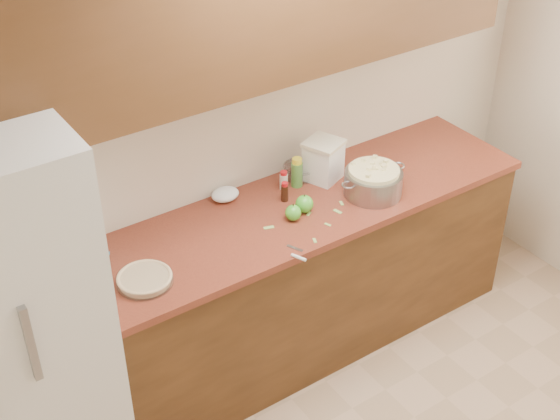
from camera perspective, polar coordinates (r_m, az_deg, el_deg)
room_shell at (r=2.84m, az=18.23°, el=-7.45°), size 3.60×3.60×3.60m
counter_run at (r=4.17m, az=0.68°, el=-5.17°), size 2.64×0.68×0.92m
fridge at (r=3.44m, az=-19.22°, el=-8.13°), size 0.70×0.70×1.80m
pie at (r=3.47m, az=-9.87°, el=-5.00°), size 0.25×0.25×0.04m
colander at (r=4.01m, az=6.83°, el=2.07°), size 0.40×0.30×0.15m
flour_canister at (r=4.09m, az=3.18°, el=3.68°), size 0.23×0.23×0.22m
tablet at (r=3.65m, az=-14.29°, el=-3.78°), size 0.27×0.26×0.02m
paring_knife at (r=3.58m, az=1.33°, el=-3.38°), size 0.08×0.15×0.02m
lemon_bottle at (r=4.04m, az=1.25°, el=2.74°), size 0.06×0.06×0.16m
cinnamon_shaker at (r=4.03m, az=0.27°, el=2.17°), size 0.04×0.04×0.10m
vanilla_bottle at (r=3.94m, az=0.35°, el=1.33°), size 0.04×0.04×0.11m
mixing_bowl at (r=4.14m, az=1.49°, el=2.93°), size 0.18×0.18×0.07m
paper_towel at (r=3.96m, az=-4.03°, el=1.16°), size 0.17×0.15×0.06m
apple_left at (r=3.80m, az=0.97°, el=-0.20°), size 0.08×0.08×0.09m
apple_center at (r=3.86m, az=1.80°, el=0.44°), size 0.09×0.09×0.10m
peel_a at (r=3.86m, az=2.12°, el=-0.28°), size 0.04×0.03×0.00m
peel_b at (r=3.68m, az=2.55°, el=-2.24°), size 0.03×0.04×0.00m
peel_c at (r=3.95m, az=4.52°, el=0.50°), size 0.03×0.04×0.00m
peel_d at (r=3.79m, az=3.51°, el=-1.07°), size 0.02×0.04×0.00m
peel_e at (r=3.76m, az=-0.82°, el=-1.29°), size 0.05×0.03×0.00m
peel_f at (r=3.89m, az=4.23°, el=-0.11°), size 0.03×0.05×0.00m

